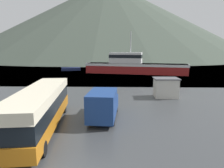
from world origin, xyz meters
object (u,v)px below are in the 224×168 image
object	(u,v)px
storage_bin	(3,109)
dock_kiosk	(166,87)
tour_bus	(41,107)
fishing_boat	(134,66)
small_boat	(71,69)
delivery_van	(103,104)

from	to	relation	value
storage_bin	dock_kiosk	bearing A→B (deg)	24.64
tour_bus	fishing_boat	size ratio (longest dim) A/B	0.46
fishing_boat	small_boat	size ratio (longest dim) A/B	4.46
storage_bin	fishing_boat	bearing A→B (deg)	66.18
fishing_boat	small_boat	world-z (taller)	fishing_boat
tour_bus	dock_kiosk	xyz separation A→B (m)	(11.74, 10.65, -0.51)
dock_kiosk	small_boat	bearing A→B (deg)	121.36
storage_bin	small_boat	xyz separation A→B (m)	(-2.99, 39.57, -0.18)
dock_kiosk	tour_bus	bearing A→B (deg)	-137.81
fishing_boat	dock_kiosk	world-z (taller)	fishing_boat
tour_bus	storage_bin	distance (m)	5.79
dock_kiosk	small_boat	xyz separation A→B (m)	(-19.50, 32.00, -0.83)
storage_bin	small_boat	size ratio (longest dim) A/B	0.20
storage_bin	small_boat	distance (m)	39.69
tour_bus	delivery_van	size ratio (longest dim) A/B	2.01
delivery_van	fishing_boat	distance (m)	33.67
fishing_boat	small_boat	distance (m)	18.79
fishing_boat	dock_kiosk	distance (m)	25.10
fishing_boat	small_boat	bearing A→B (deg)	-99.23
delivery_van	dock_kiosk	world-z (taller)	delivery_van
tour_bus	storage_bin	size ratio (longest dim) A/B	10.07
delivery_van	storage_bin	size ratio (longest dim) A/B	5.01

